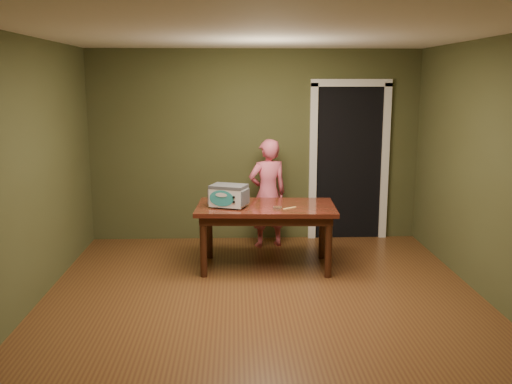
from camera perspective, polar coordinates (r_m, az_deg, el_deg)
The scene contains 8 objects.
floor at distance 5.70m, azimuth 0.80°, elevation -11.36°, with size 5.00×5.00×0.00m, color brown.
room_shell at distance 5.29m, azimuth 0.85°, elevation 5.99°, with size 4.52×5.02×2.61m.
doorway at distance 8.27m, azimuth 8.86°, elevation 3.15°, with size 1.10×0.66×2.25m.
dining_table at distance 6.66m, azimuth 0.99°, elevation -2.18°, with size 1.64×0.98×0.75m.
toy_oven at distance 6.53m, azimuth -2.75°, elevation -0.30°, with size 0.48×0.40×0.26m.
baking_pan at distance 6.47m, azimuth 2.15°, elevation -1.57°, with size 0.10×0.10×0.02m.
spatula at distance 6.49m, azimuth 3.39°, elevation -1.61°, with size 0.18×0.03×0.01m, color #FFD36E.
child at distance 7.51m, azimuth 1.19°, elevation -0.13°, with size 0.52×0.34×1.44m, color #DE5B73.
Camera 1 is at (-0.28, -5.26, 2.17)m, focal length 40.00 mm.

